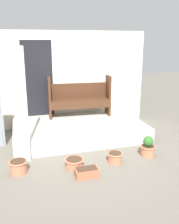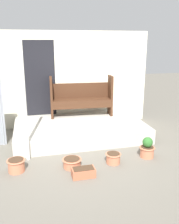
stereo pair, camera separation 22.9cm
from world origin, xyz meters
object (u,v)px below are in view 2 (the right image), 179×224
(bench, at_px, (81,96))
(flower_pot_right, at_px, (113,158))
(support_post, at_px, (24,106))
(flower_pot_left, at_px, (16,165))
(flower_pot_middle, at_px, (72,162))
(planter_box_rect, at_px, (83,172))
(flower_pot_far_right, at_px, (147,148))

(bench, height_order, flower_pot_right, bench)
(flower_pot_right, bearing_deg, bench, 94.23)
(support_post, height_order, flower_pot_left, support_post)
(flower_pot_left, relative_size, flower_pot_right, 1.09)
(bench, bearing_deg, flower_pot_middle, -102.32)
(flower_pot_left, bearing_deg, planter_box_rect, -22.25)
(bench, xyz_separation_m, flower_pot_right, (0.16, -2.22, -0.77))
(flower_pot_left, distance_m, flower_pot_right, 1.85)
(bench, distance_m, flower_pot_far_right, 2.43)
(bench, bearing_deg, flower_pot_left, -124.27)
(flower_pot_left, xyz_separation_m, flower_pot_far_right, (2.61, -0.03, 0.06))
(support_post, xyz_separation_m, flower_pot_left, (-0.21, -0.45, -0.99))
(support_post, bearing_deg, flower_pot_far_right, -11.31)
(flower_pot_far_right, relative_size, planter_box_rect, 1.05)
(support_post, distance_m, flower_pot_right, 2.00)
(flower_pot_left, xyz_separation_m, planter_box_rect, (1.16, -0.48, -0.05))
(flower_pot_middle, bearing_deg, support_post, 146.23)
(flower_pot_far_right, bearing_deg, support_post, 168.69)
(bench, xyz_separation_m, flower_pot_left, (-1.68, -2.10, -0.76))
(support_post, relative_size, planter_box_rect, 5.42)
(support_post, height_order, planter_box_rect, support_post)
(support_post, distance_m, flower_pot_far_right, 2.62)
(flower_pot_middle, relative_size, flower_pot_far_right, 0.86)
(flower_pot_right, xyz_separation_m, planter_box_rect, (-0.68, -0.36, -0.03))
(flower_pot_middle, relative_size, flower_pot_right, 1.19)
(bench, relative_size, planter_box_rect, 4.06)
(flower_pot_far_right, distance_m, planter_box_rect, 1.52)
(flower_pot_right, xyz_separation_m, flower_pot_far_right, (0.77, 0.09, 0.07))
(flower_pot_middle, relative_size, planter_box_rect, 0.90)
(flower_pot_far_right, xyz_separation_m, planter_box_rect, (-1.45, -0.45, -0.11))
(flower_pot_left, relative_size, flower_pot_far_right, 0.78)
(flower_pot_left, bearing_deg, flower_pot_far_right, -0.62)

